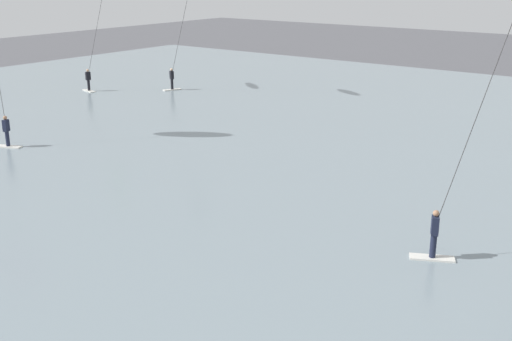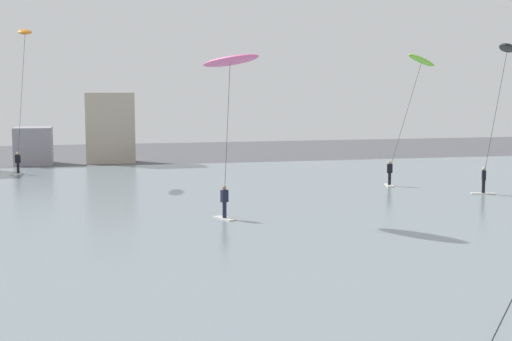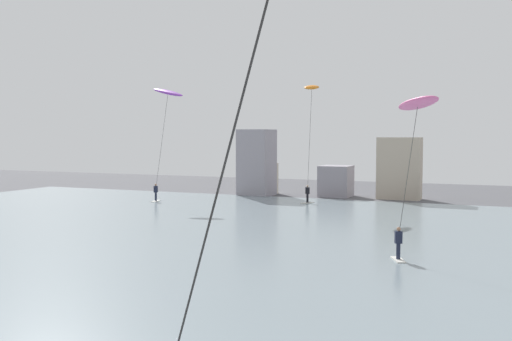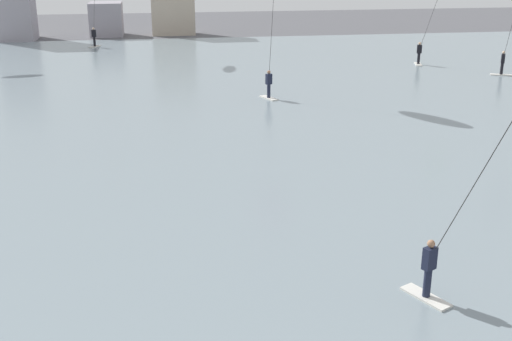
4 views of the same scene
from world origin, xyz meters
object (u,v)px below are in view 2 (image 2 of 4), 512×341
(kitesurfer_pink, at_px, (230,70))
(kitesurfer_black, at_px, (504,66))
(kitesurfer_lime, at_px, (418,73))
(kitesurfer_orange, at_px, (24,48))

(kitesurfer_pink, xyz_separation_m, kitesurfer_black, (15.65, 0.46, 0.32))
(kitesurfer_pink, relative_size, kitesurfer_lime, 0.94)
(kitesurfer_black, bearing_deg, kitesurfer_lime, 106.07)
(kitesurfer_lime, distance_m, kitesurfer_black, 7.00)
(kitesurfer_orange, height_order, kitesurfer_black, kitesurfer_orange)
(kitesurfer_orange, bearing_deg, kitesurfer_black, -33.06)
(kitesurfer_pink, distance_m, kitesurfer_black, 15.67)
(kitesurfer_orange, xyz_separation_m, kitesurfer_black, (26.95, -17.54, -1.55))
(kitesurfer_pink, bearing_deg, kitesurfer_lime, 27.62)
(kitesurfer_pink, distance_m, kitesurfer_lime, 15.48)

